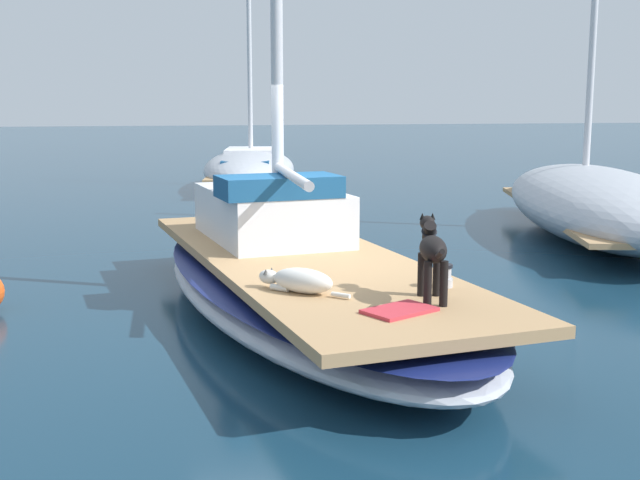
# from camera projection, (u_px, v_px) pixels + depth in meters

# --- Properties ---
(ground_plane) EXTENTS (120.00, 120.00, 0.00)m
(ground_plane) POSITION_uv_depth(u_px,v_px,m) (304.00, 315.00, 9.03)
(ground_plane) COLOR #143347
(sailboat_main) EXTENTS (3.73, 7.56, 0.66)m
(sailboat_main) POSITION_uv_depth(u_px,v_px,m) (304.00, 285.00, 8.97)
(sailboat_main) COLOR #B2B7C1
(sailboat_main) RESTS_ON ground
(cabin_house) EXTENTS (1.76, 2.44, 0.84)m
(cabin_house) POSITION_uv_depth(u_px,v_px,m) (272.00, 211.00, 9.88)
(cabin_house) COLOR silver
(cabin_house) RESTS_ON sailboat_main
(dog_black) EXTENTS (0.30, 0.94, 0.70)m
(dog_black) POSITION_uv_depth(u_px,v_px,m) (432.00, 251.00, 6.94)
(dog_black) COLOR black
(dog_black) RESTS_ON sailboat_main
(dog_white) EXTENTS (0.75, 0.71, 0.22)m
(dog_white) POSITION_uv_depth(u_px,v_px,m) (299.00, 280.00, 7.25)
(dog_white) COLOR silver
(dog_white) RESTS_ON sailboat_main
(deck_winch) EXTENTS (0.16, 0.16, 0.21)m
(deck_winch) POSITION_uv_depth(u_px,v_px,m) (444.00, 276.00, 7.46)
(deck_winch) COLOR #B7B7BC
(deck_winch) RESTS_ON sailboat_main
(deck_towel) EXTENTS (0.66, 0.58, 0.03)m
(deck_towel) POSITION_uv_depth(u_px,v_px,m) (400.00, 310.00, 6.60)
(deck_towel) COLOR #C6333D
(deck_towel) RESTS_ON sailboat_main
(moored_boat_far_astern) EXTENTS (3.21, 6.36, 5.57)m
(moored_boat_far_astern) POSITION_uv_depth(u_px,v_px,m) (250.00, 168.00, 21.32)
(moored_boat_far_astern) COLOR #B2B7C1
(moored_boat_far_astern) RESTS_ON ground
(moored_boat_starboard_side) EXTENTS (4.12, 7.80, 7.22)m
(moored_boat_starboard_side) POSITION_uv_depth(u_px,v_px,m) (596.00, 202.00, 13.82)
(moored_boat_starboard_side) COLOR #B2B7C1
(moored_boat_starboard_side) RESTS_ON ground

